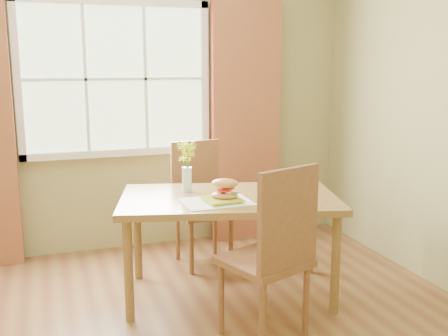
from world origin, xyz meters
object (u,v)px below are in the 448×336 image
dining_table (229,207)px  flower_vase (187,160)px  chair_far (200,197)px  croissant_sandwich (225,189)px  chair_near (275,248)px  water_glass (268,191)px

dining_table → flower_vase: 0.45m
chair_far → flower_vase: bearing=-120.5°
dining_table → croissant_sandwich: (-0.07, -0.13, 0.16)m
chair_far → croissant_sandwich: 0.88m
dining_table → chair_near: (0.03, -0.71, -0.06)m
croissant_sandwich → flower_vase: (-0.16, 0.37, 0.14)m
chair_near → flower_vase: bearing=85.3°
chair_near → flower_vase: (-0.27, 0.95, 0.36)m
dining_table → flower_vase: size_ratio=4.59×
dining_table → chair_far: size_ratio=1.64×
dining_table → chair_near: size_ratio=1.54×
chair_near → water_glass: 0.58m
water_glass → flower_vase: size_ratio=0.38×
chair_near → flower_vase: flower_vase is taller
croissant_sandwich → flower_vase: 0.42m
dining_table → chair_near: bearing=-72.9°
water_glass → flower_vase: bearing=136.0°
chair_near → chair_far: bearing=71.1°
chair_far → croissant_sandwich: bearing=-99.1°
water_glass → flower_vase: (-0.45, 0.43, 0.16)m
chair_far → croissant_sandwich: size_ratio=4.50×
chair_near → croissant_sandwich: bearing=79.9°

